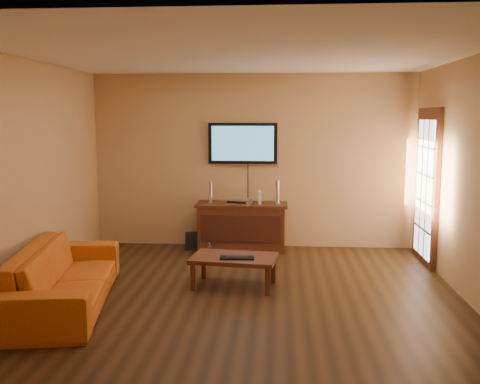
# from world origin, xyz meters

# --- Properties ---
(ground_plane) EXTENTS (5.00, 5.00, 0.00)m
(ground_plane) POSITION_xyz_m (0.00, 0.00, 0.00)
(ground_plane) COLOR black
(ground_plane) RESTS_ON ground
(room_walls) EXTENTS (5.00, 5.00, 5.00)m
(room_walls) POSITION_xyz_m (0.00, 0.62, 1.69)
(room_walls) COLOR tan
(room_walls) RESTS_ON ground
(french_door) EXTENTS (0.07, 1.02, 2.22)m
(french_door) POSITION_xyz_m (2.46, 1.70, 1.05)
(french_door) COLOR #421D0F
(french_door) RESTS_ON ground
(media_console) EXTENTS (1.39, 0.53, 0.72)m
(media_console) POSITION_xyz_m (-0.16, 2.23, 0.36)
(media_console) COLOR #421D0F
(media_console) RESTS_ON ground
(television) EXTENTS (1.07, 0.08, 0.63)m
(television) POSITION_xyz_m (-0.16, 2.45, 1.63)
(television) COLOR black
(television) RESTS_ON ground
(coffee_table) EXTENTS (1.07, 0.72, 0.37)m
(coffee_table) POSITION_xyz_m (-0.12, 0.41, 0.32)
(coffee_table) COLOR #421D0F
(coffee_table) RESTS_ON ground
(sofa) EXTENTS (1.02, 2.31, 0.87)m
(sofa) POSITION_xyz_m (-1.89, -0.38, 0.44)
(sofa) COLOR #C05915
(sofa) RESTS_ON ground
(speaker_left) EXTENTS (0.09, 0.09, 0.33)m
(speaker_left) POSITION_xyz_m (-0.64, 2.24, 0.88)
(speaker_left) COLOR silver
(speaker_left) RESTS_ON media_console
(speaker_right) EXTENTS (0.10, 0.10, 0.36)m
(speaker_right) POSITION_xyz_m (0.39, 2.22, 0.89)
(speaker_right) COLOR silver
(speaker_right) RESTS_ON media_console
(av_receiver) EXTENTS (0.40, 0.33, 0.08)m
(av_receiver) POSITION_xyz_m (-0.19, 2.18, 0.76)
(av_receiver) COLOR silver
(av_receiver) RESTS_ON media_console
(game_console) EXTENTS (0.05, 0.15, 0.20)m
(game_console) POSITION_xyz_m (0.12, 2.20, 0.82)
(game_console) COLOR white
(game_console) RESTS_ON media_console
(subwoofer) EXTENTS (0.28, 0.28, 0.24)m
(subwoofer) POSITION_xyz_m (-0.91, 2.22, 0.12)
(subwoofer) COLOR black
(subwoofer) RESTS_ON ground
(bottle) EXTENTS (0.06, 0.06, 0.19)m
(bottle) POSITION_xyz_m (-0.62, 1.90, 0.09)
(bottle) COLOR white
(bottle) RESTS_ON ground
(keyboard) EXTENTS (0.41, 0.17, 0.02)m
(keyboard) POSITION_xyz_m (-0.08, 0.30, 0.39)
(keyboard) COLOR black
(keyboard) RESTS_ON coffee_table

